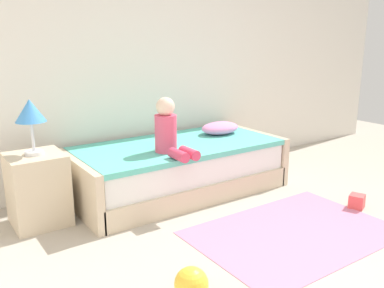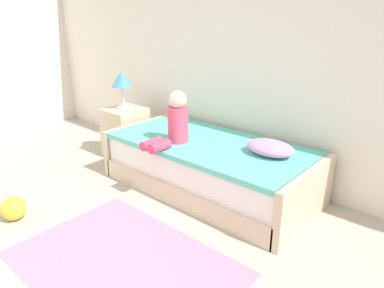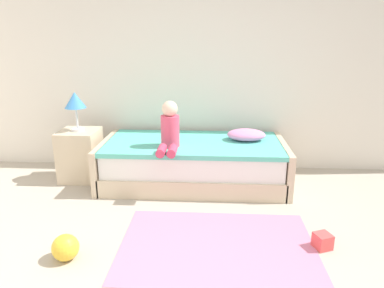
{
  "view_description": "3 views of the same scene",
  "coord_description": "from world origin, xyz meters",
  "px_view_note": "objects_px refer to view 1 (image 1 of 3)",
  "views": [
    {
      "loc": [
        -2.28,
        -1.34,
        1.53
      ],
      "look_at": [
        -0.16,
        1.75,
        0.55
      ],
      "focal_mm": 38.8,
      "sensor_mm": 36.0,
      "label": 1
    },
    {
      "loc": [
        1.81,
        -0.5,
        1.65
      ],
      "look_at": [
        -0.16,
        1.75,
        0.55
      ],
      "focal_mm": 32.57,
      "sensor_mm": 36.0,
      "label": 2
    },
    {
      "loc": [
        0.05,
        -1.81,
        1.66
      ],
      "look_at": [
        -0.16,
        1.75,
        0.55
      ],
      "focal_mm": 32.71,
      "sensor_mm": 36.0,
      "label": 3
    }
  ],
  "objects_px": {
    "bed": "(178,168)",
    "nightstand": "(38,189)",
    "table_lamp": "(30,113)",
    "pillow": "(220,128)",
    "child_figure": "(168,131)",
    "toy_ball": "(191,284)",
    "toy_block": "(357,201)"
  },
  "relations": [
    {
      "from": "bed",
      "to": "nightstand",
      "type": "xyz_separation_m",
      "value": [
        -1.35,
        0.04,
        0.05
      ]
    },
    {
      "from": "table_lamp",
      "to": "pillow",
      "type": "relative_size",
      "value": 1.02
    },
    {
      "from": "table_lamp",
      "to": "child_figure",
      "type": "relative_size",
      "value": 0.88
    },
    {
      "from": "child_figure",
      "to": "pillow",
      "type": "height_order",
      "value": "child_figure"
    },
    {
      "from": "toy_ball",
      "to": "toy_block",
      "type": "height_order",
      "value": "toy_ball"
    },
    {
      "from": "bed",
      "to": "table_lamp",
      "type": "bearing_deg",
      "value": 178.44
    },
    {
      "from": "bed",
      "to": "nightstand",
      "type": "distance_m",
      "value": 1.35
    },
    {
      "from": "bed",
      "to": "table_lamp",
      "type": "relative_size",
      "value": 4.69
    },
    {
      "from": "table_lamp",
      "to": "toy_ball",
      "type": "height_order",
      "value": "table_lamp"
    },
    {
      "from": "nightstand",
      "to": "toy_block",
      "type": "relative_size",
      "value": 4.75
    },
    {
      "from": "table_lamp",
      "to": "pillow",
      "type": "bearing_deg",
      "value": 1.85
    },
    {
      "from": "bed",
      "to": "nightstand",
      "type": "height_order",
      "value": "nightstand"
    },
    {
      "from": "table_lamp",
      "to": "toy_ball",
      "type": "xyz_separation_m",
      "value": [
        0.45,
        -1.59,
        -0.83
      ]
    },
    {
      "from": "toy_ball",
      "to": "toy_block",
      "type": "distance_m",
      "value": 2.04
    },
    {
      "from": "toy_ball",
      "to": "table_lamp",
      "type": "bearing_deg",
      "value": 105.94
    },
    {
      "from": "toy_block",
      "to": "nightstand",
      "type": "bearing_deg",
      "value": 152.0
    },
    {
      "from": "bed",
      "to": "toy_ball",
      "type": "bearing_deg",
      "value": -120.03
    },
    {
      "from": "nightstand",
      "to": "pillow",
      "type": "distance_m",
      "value": 1.98
    },
    {
      "from": "table_lamp",
      "to": "toy_ball",
      "type": "relative_size",
      "value": 2.17
    },
    {
      "from": "table_lamp",
      "to": "pillow",
      "type": "height_order",
      "value": "table_lamp"
    },
    {
      "from": "nightstand",
      "to": "toy_block",
      "type": "bearing_deg",
      "value": -28.0
    },
    {
      "from": "nightstand",
      "to": "child_figure",
      "type": "distance_m",
      "value": 1.21
    },
    {
      "from": "pillow",
      "to": "bed",
      "type": "bearing_deg",
      "value": -170.65
    },
    {
      "from": "bed",
      "to": "child_figure",
      "type": "xyz_separation_m",
      "value": [
        -0.24,
        -0.23,
        0.46
      ]
    },
    {
      "from": "bed",
      "to": "child_figure",
      "type": "distance_m",
      "value": 0.57
    },
    {
      "from": "pillow",
      "to": "table_lamp",
      "type": "bearing_deg",
      "value": -178.15
    },
    {
      "from": "table_lamp",
      "to": "child_figure",
      "type": "xyz_separation_m",
      "value": [
        1.11,
        -0.27,
        -0.23
      ]
    },
    {
      "from": "toy_ball",
      "to": "toy_block",
      "type": "xyz_separation_m",
      "value": [
        2.02,
        0.27,
        -0.04
      ]
    },
    {
      "from": "pillow",
      "to": "toy_block",
      "type": "distance_m",
      "value": 1.56
    },
    {
      "from": "nightstand",
      "to": "toy_ball",
      "type": "distance_m",
      "value": 1.66
    },
    {
      "from": "nightstand",
      "to": "child_figure",
      "type": "xyz_separation_m",
      "value": [
        1.11,
        -0.27,
        0.4
      ]
    },
    {
      "from": "pillow",
      "to": "toy_ball",
      "type": "height_order",
      "value": "pillow"
    }
  ]
}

